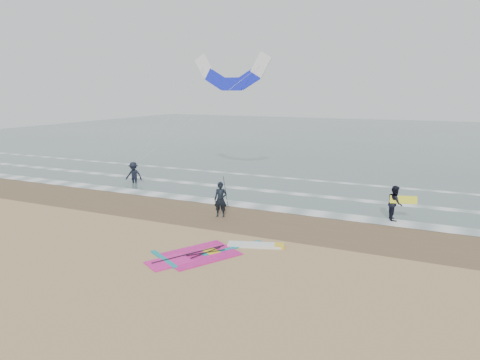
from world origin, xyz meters
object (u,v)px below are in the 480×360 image
at_px(person_standing, 221,200).
at_px(surf_kite, 232,75).
at_px(person_walking, 395,203).
at_px(windsurf_rig, 215,252).
at_px(person_wading, 134,170).

bearing_deg(person_standing, surf_kite, 98.21).
relative_size(person_standing, person_walking, 1.04).
xyz_separation_m(person_standing, person_walking, (8.26, 3.14, -0.03)).
height_order(person_walking, surf_kite, surf_kite).
distance_m(windsurf_rig, person_wading, 14.71).
relative_size(person_standing, surf_kite, 0.22).
xyz_separation_m(person_standing, person_wading, (-9.26, 4.68, 0.02)).
bearing_deg(surf_kite, person_walking, -27.10).
height_order(windsurf_rig, person_walking, person_walking).
xyz_separation_m(person_walking, person_wading, (-17.52, 1.54, 0.05)).
xyz_separation_m(windsurf_rig, person_walking, (6.15, 7.74, 0.86)).
bearing_deg(person_walking, surf_kite, 49.29).
relative_size(person_walking, surf_kite, 0.21).
distance_m(person_walking, person_wading, 17.58).
relative_size(person_standing, person_wading, 0.98).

